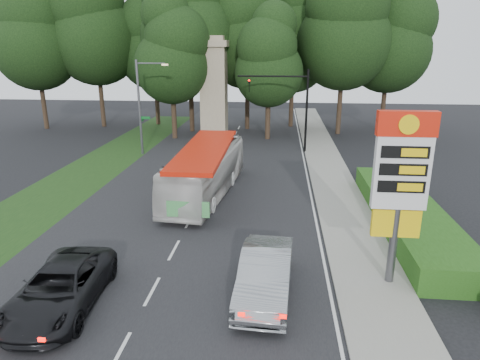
# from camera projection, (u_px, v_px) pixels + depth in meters

# --- Properties ---
(ground) EXTENTS (120.00, 120.00, 0.00)m
(ground) POSITION_uv_depth(u_px,v_px,m) (148.00, 299.00, 15.93)
(ground) COLOR black
(ground) RESTS_ON ground
(road_surface) EXTENTS (14.00, 80.00, 0.02)m
(road_surface) POSITION_uv_depth(u_px,v_px,m) (204.00, 194.00, 27.34)
(road_surface) COLOR black
(road_surface) RESTS_ON ground
(sidewalk_right) EXTENTS (3.00, 80.00, 0.12)m
(sidewalk_right) POSITION_uv_depth(u_px,v_px,m) (339.00, 197.00, 26.57)
(sidewalk_right) COLOR gray
(sidewalk_right) RESTS_ON ground
(grass_verge_left) EXTENTS (5.00, 50.00, 0.02)m
(grass_verge_left) POSITION_uv_depth(u_px,v_px,m) (99.00, 165.00, 33.88)
(grass_verge_left) COLOR #193814
(grass_verge_left) RESTS_ON ground
(hedge) EXTENTS (3.00, 14.00, 1.20)m
(hedge) POSITION_uv_depth(u_px,v_px,m) (407.00, 215.00, 22.34)
(hedge) COLOR #224C14
(hedge) RESTS_ON ground
(gas_station_pylon) EXTENTS (2.10, 0.45, 6.85)m
(gas_station_pylon) POSITION_uv_depth(u_px,v_px,m) (401.00, 176.00, 15.69)
(gas_station_pylon) COLOR #59595E
(gas_station_pylon) RESTS_ON ground
(traffic_signal_mast) EXTENTS (6.10, 0.35, 7.20)m
(traffic_signal_mast) POSITION_uv_depth(u_px,v_px,m) (292.00, 99.00, 36.85)
(traffic_signal_mast) COLOR black
(traffic_signal_mast) RESTS_ON ground
(streetlight_signs) EXTENTS (2.75, 0.98, 8.00)m
(streetlight_signs) POSITION_uv_depth(u_px,v_px,m) (142.00, 103.00, 36.15)
(streetlight_signs) COLOR #59595E
(streetlight_signs) RESTS_ON ground
(monument) EXTENTS (3.00, 3.00, 10.05)m
(monument) POSITION_uv_depth(u_px,v_px,m) (214.00, 87.00, 43.11)
(monument) COLOR gray
(monument) RESTS_ON ground
(tree_far_west) EXTENTS (8.96, 8.96, 17.60)m
(tree_far_west) POSITION_uv_depth(u_px,v_px,m) (34.00, 30.00, 46.07)
(tree_far_west) COLOR #2D2116
(tree_far_west) RESTS_ON ground
(tree_west_mid) EXTENTS (9.80, 9.80, 19.25)m
(tree_west_mid) POSITION_uv_depth(u_px,v_px,m) (94.00, 21.00, 47.14)
(tree_west_mid) COLOR #2D2116
(tree_west_mid) RESTS_ON ground
(tree_west_near) EXTENTS (8.40, 8.40, 16.50)m
(tree_west_near) POSITION_uv_depth(u_px,v_px,m) (153.00, 38.00, 49.01)
(tree_west_near) COLOR #2D2116
(tree_west_near) RESTS_ON ground
(tree_center_left) EXTENTS (10.08, 10.08, 19.80)m
(tree_center_left) POSITION_uv_depth(u_px,v_px,m) (188.00, 16.00, 44.16)
(tree_center_left) COLOR #2D2116
(tree_center_left) RESTS_ON ground
(tree_center_right) EXTENTS (9.24, 9.24, 18.15)m
(tree_center_right) POSITION_uv_depth(u_px,v_px,m) (248.00, 27.00, 45.83)
(tree_center_right) COLOR #2D2116
(tree_center_right) RESTS_ON ground
(tree_east_near) EXTENTS (8.12, 8.12, 15.95)m
(tree_east_near) POSITION_uv_depth(u_px,v_px,m) (294.00, 40.00, 47.69)
(tree_east_near) COLOR #2D2116
(tree_east_near) RESTS_ON ground
(tree_east_mid) EXTENTS (9.52, 9.52, 18.70)m
(tree_east_mid) POSITION_uv_depth(u_px,v_px,m) (345.00, 22.00, 42.95)
(tree_east_mid) COLOR #2D2116
(tree_east_mid) RESTS_ON ground
(tree_far_east) EXTENTS (8.68, 8.68, 17.05)m
(tree_far_east) POSITION_uv_depth(u_px,v_px,m) (390.00, 33.00, 44.70)
(tree_far_east) COLOR #2D2116
(tree_far_east) RESTS_ON ground
(tree_monument_left) EXTENTS (7.28, 7.28, 14.30)m
(tree_monument_left) POSITION_uv_depth(u_px,v_px,m) (171.00, 50.00, 41.45)
(tree_monument_left) COLOR #2D2116
(tree_monument_left) RESTS_ON ground
(tree_monument_right) EXTENTS (6.72, 6.72, 13.20)m
(tree_monument_right) POSITION_uv_depth(u_px,v_px,m) (269.00, 58.00, 41.28)
(tree_monument_right) COLOR #2D2116
(tree_monument_right) RESTS_ON ground
(transit_bus) EXTENTS (3.77, 11.32, 3.09)m
(transit_bus) POSITION_uv_depth(u_px,v_px,m) (206.00, 171.00, 26.72)
(transit_bus) COLOR silver
(transit_bus) RESTS_ON ground
(sedan_silver) EXTENTS (2.15, 5.43, 1.76)m
(sedan_silver) POSITION_uv_depth(u_px,v_px,m) (265.00, 274.00, 15.97)
(sedan_silver) COLOR #989B9F
(sedan_silver) RESTS_ON ground
(suv_charcoal) EXTENTS (2.91, 5.76, 1.56)m
(suv_charcoal) POSITION_uv_depth(u_px,v_px,m) (61.00, 288.00, 15.24)
(suv_charcoal) COLOR black
(suv_charcoal) RESTS_ON ground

